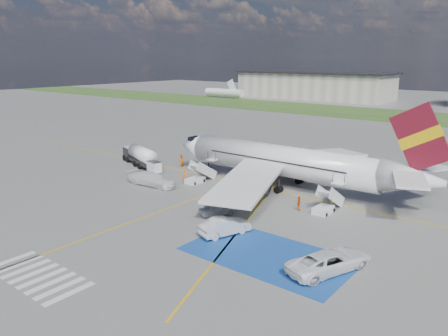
{
  "coord_description": "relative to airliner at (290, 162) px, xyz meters",
  "views": [
    {
      "loc": [
        28.14,
        -32.78,
        16.2
      ],
      "look_at": [
        -2.91,
        6.19,
        3.5
      ],
      "focal_mm": 35.0,
      "sensor_mm": 36.0,
      "label": 1
    }
  ],
  "objects": [
    {
      "name": "ground",
      "position": [
        -1.51,
        -14.0,
        -3.39
      ],
      "size": [
        400.0,
        400.0,
        0.0
      ],
      "primitive_type": "plane",
      "color": "#60605E",
      "rests_on": "ground"
    },
    {
      "name": "van_white_a",
      "position": [
        13.73,
        -17.35,
        -2.32
      ],
      "size": [
        4.51,
        6.28,
        2.14
      ],
      "primitive_type": "imported",
      "rotation": [
        0.0,
        0.0,
        2.78
      ],
      "color": "white",
      "rests_on": "ground"
    },
    {
      "name": "airstairs_fwd",
      "position": [
        -11.01,
        -5.3,
        -2.77
      ],
      "size": [
        1.9,
        5.2,
        3.6
      ],
      "color": "silver",
      "rests_on": "ground"
    },
    {
      "name": "gpu_cart",
      "position": [
        -18.98,
        -5.58,
        -2.61
      ],
      "size": [
        2.31,
        1.72,
        1.75
      ],
      "rotation": [
        0.0,
        0.0,
        -0.2
      ],
      "color": "silver",
      "rests_on": "ground"
    },
    {
      "name": "crosswalk",
      "position": [
        -3.31,
        -32.0,
        -3.39
      ],
      "size": [
        9.0,
        4.0,
        0.01
      ],
      "color": "silver",
      "rests_on": "ground"
    },
    {
      "name": "fuel_tanker",
      "position": [
        -24.41,
        -3.61,
        -2.13
      ],
      "size": [
        9.04,
        5.09,
        3.0
      ],
      "rotation": [
        0.0,
        0.0,
        -0.34
      ],
      "color": "black",
      "rests_on": "ground"
    },
    {
      "name": "airstairs_aft",
      "position": [
        7.49,
        -5.3,
        -2.77
      ],
      "size": [
        1.9,
        5.2,
        3.6
      ],
      "color": "silver",
      "rests_on": "ground"
    },
    {
      "name": "car_silver_a",
      "position": [
        -1.06,
        -13.19,
        -2.72
      ],
      "size": [
        3.06,
        4.23,
        1.34
      ],
      "primitive_type": "imported",
      "rotation": [
        0.0,
        0.0,
        2.72
      ],
      "color": "#ABADB2",
      "rests_on": "ground"
    },
    {
      "name": "taxiway_line_diag",
      "position": [
        -1.51,
        -2.0,
        -3.39
      ],
      "size": [
        20.71,
        56.45,
        0.01
      ],
      "primitive_type": "cube",
      "rotation": [
        0.0,
        0.0,
        0.35
      ],
      "color": "gold",
      "rests_on": "ground"
    },
    {
      "name": "taxiway_line_cross",
      "position": [
        -6.51,
        -24.0,
        -3.39
      ],
      "size": [
        0.2,
        60.0,
        0.01
      ],
      "primitive_type": "cube",
      "color": "gold",
      "rests_on": "ground"
    },
    {
      "name": "terminal_west",
      "position": [
        -56.51,
        116.0,
        1.61
      ],
      "size": [
        60.0,
        22.0,
        10.0
      ],
      "primitive_type": "cube",
      "color": "#9E9488",
      "rests_on": "ground"
    },
    {
      "name": "van_white_b",
      "position": [
        -14.64,
        -10.05,
        -2.3
      ],
      "size": [
        5.73,
        2.7,
        2.18
      ],
      "primitive_type": "imported",
      "rotation": [
        0.0,
        0.0,
        1.65
      ],
      "color": "silver",
      "rests_on": "ground"
    },
    {
      "name": "grass_strip",
      "position": [
        -1.51,
        81.0,
        -3.39
      ],
      "size": [
        400.0,
        30.0,
        0.01
      ],
      "primitive_type": "cube",
      "color": "#2D4C1E",
      "rests_on": "ground"
    },
    {
      "name": "taxiway_line_main",
      "position": [
        -1.51,
        -2.0,
        -3.39
      ],
      "size": [
        120.0,
        0.2,
        0.01
      ],
      "primitive_type": "cube",
      "color": "gold",
      "rests_on": "ground"
    },
    {
      "name": "staging_box",
      "position": [
        8.49,
        -18.0,
        -3.39
      ],
      "size": [
        14.0,
        8.0,
        0.01
      ],
      "primitive_type": "cube",
      "color": "navy",
      "rests_on": "ground"
    },
    {
      "name": "airliner",
      "position": [
        0.0,
        0.0,
        0.0
      ],
      "size": [
        36.81,
        32.95,
        11.92
      ],
      "color": "silver",
      "rests_on": "ground"
    },
    {
      "name": "crew_fwd",
      "position": [
        -11.79,
        -6.75,
        -2.52
      ],
      "size": [
        0.73,
        0.59,
        1.74
      ],
      "primitive_type": "imported",
      "rotation": [
        0.0,
        0.0,
        0.31
      ],
      "color": "orange",
      "rests_on": "ground"
    },
    {
      "name": "crew_aft",
      "position": [
        5.04,
        -6.62,
        -2.58
      ],
      "size": [
        0.85,
        1.02,
        1.63
      ],
      "primitive_type": "imported",
      "rotation": [
        0.0,
        0.0,
        2.15
      ],
      "color": "#DA590B",
      "rests_on": "ground"
    },
    {
      "name": "crew_nose",
      "position": [
        -18.36,
        -0.72,
        -2.4
      ],
      "size": [
        1.09,
        1.19,
        1.98
      ],
      "primitive_type": "imported",
      "rotation": [
        0.0,
        0.0,
        -1.12
      ],
      "color": "orange",
      "rests_on": "ground"
    },
    {
      "name": "car_silver_b",
      "position": [
        2.89,
        -16.87,
        -2.56
      ],
      "size": [
        3.34,
        5.33,
        1.66
      ],
      "primitive_type": "imported",
      "rotation": [
        0.0,
        0.0,
        2.8
      ],
      "color": "#AFB1B6",
      "rests_on": "ground"
    }
  ]
}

